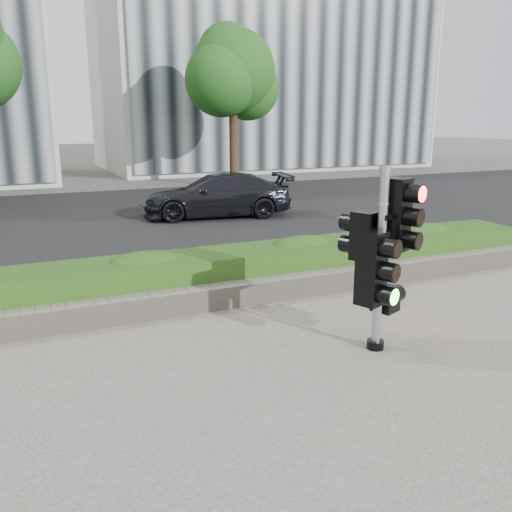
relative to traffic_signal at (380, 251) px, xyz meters
name	(u,v)px	position (x,y,z in m)	size (l,w,h in m)	color
ground	(294,354)	(-0.98, 0.27, -1.26)	(120.00, 120.00, 0.00)	#51514C
sidewalk	(441,472)	(-0.98, -2.23, -1.25)	(16.00, 11.00, 0.03)	#9E9389
road	(128,219)	(-0.98, 10.27, -1.25)	(60.00, 13.00, 0.02)	black
curb	(208,281)	(-0.98, 3.42, -1.20)	(60.00, 0.25, 0.12)	gray
stone_wall	(235,294)	(-0.98, 2.17, -1.06)	(12.00, 0.32, 0.34)	gray
hedge	(220,273)	(-0.98, 2.82, -0.89)	(12.00, 1.00, 0.68)	#478027
building_right	(259,62)	(10.02, 25.27, 4.74)	(18.00, 10.00, 12.00)	#B7B7B2
tree_right	(232,74)	(4.50, 15.82, 3.22)	(4.10, 3.58, 6.53)	black
traffic_signal	(380,251)	(0.00, 0.00, 0.00)	(0.81, 0.72, 2.23)	black
car_dark	(217,195)	(1.47, 9.57, -0.62)	(1.73, 4.26, 1.24)	black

